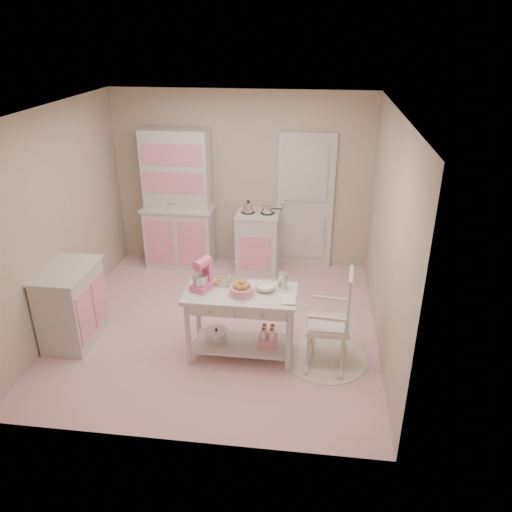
% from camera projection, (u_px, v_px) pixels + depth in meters
% --- Properties ---
extents(room_shell, '(3.84, 3.84, 2.62)m').
position_uv_depth(room_shell, '(215.00, 199.00, 5.49)').
color(room_shell, pink).
rests_on(room_shell, ground).
extents(door, '(0.82, 0.05, 2.04)m').
position_uv_depth(door, '(305.00, 202.00, 7.33)').
color(door, silver).
rests_on(door, ground).
extents(hutch, '(1.06, 0.50, 2.08)m').
position_uv_depth(hutch, '(178.00, 200.00, 7.35)').
color(hutch, silver).
rests_on(hutch, ground).
extents(stove, '(0.62, 0.57, 0.92)m').
position_uv_depth(stove, '(258.00, 242.00, 7.41)').
color(stove, silver).
rests_on(stove, ground).
extents(base_cabinet, '(0.54, 0.84, 0.92)m').
position_uv_depth(base_cabinet, '(72.00, 305.00, 5.74)').
color(base_cabinet, silver).
rests_on(base_cabinet, ground).
extents(lace_rug, '(0.92, 0.92, 0.01)m').
position_uv_depth(lace_rug, '(325.00, 358.00, 5.57)').
color(lace_rug, white).
rests_on(lace_rug, ground).
extents(rocking_chair, '(0.54, 0.76, 1.10)m').
position_uv_depth(rocking_chair, '(328.00, 317.00, 5.34)').
color(rocking_chair, silver).
rests_on(rocking_chair, ground).
extents(work_table, '(1.20, 0.60, 0.80)m').
position_uv_depth(work_table, '(241.00, 324.00, 5.49)').
color(work_table, silver).
rests_on(work_table, ground).
extents(stand_mixer, '(0.29, 0.33, 0.34)m').
position_uv_depth(stand_mixer, '(202.00, 275.00, 5.31)').
color(stand_mixer, pink).
rests_on(stand_mixer, work_table).
extents(cookie_tray, '(0.34, 0.24, 0.02)m').
position_uv_depth(cookie_tray, '(230.00, 283.00, 5.50)').
color(cookie_tray, silver).
rests_on(cookie_tray, work_table).
extents(bread_basket, '(0.25, 0.25, 0.09)m').
position_uv_depth(bread_basket, '(242.00, 291.00, 5.25)').
color(bread_basket, pink).
rests_on(bread_basket, work_table).
extents(mixing_bowl, '(0.23, 0.23, 0.07)m').
position_uv_depth(mixing_bowl, '(266.00, 287.00, 5.35)').
color(mixing_bowl, white).
rests_on(mixing_bowl, work_table).
extents(metal_pitcher, '(0.10, 0.10, 0.17)m').
position_uv_depth(metal_pitcher, '(283.00, 281.00, 5.38)').
color(metal_pitcher, silver).
rests_on(metal_pitcher, work_table).
extents(recipe_book, '(0.15, 0.20, 0.02)m').
position_uv_depth(recipe_book, '(282.00, 300.00, 5.16)').
color(recipe_book, white).
rests_on(recipe_book, work_table).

